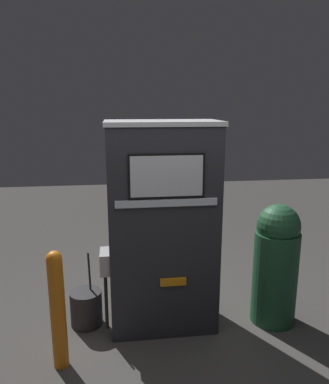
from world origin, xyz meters
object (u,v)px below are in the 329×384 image
at_px(squeegee_bucket, 86,308).
at_px(trash_bin, 276,263).
at_px(safety_bollard, 58,308).
at_px(gas_pump, 162,228).

bearing_deg(squeegee_bucket, trash_bin, -5.25).
bearing_deg(squeegee_bucket, safety_bollard, -106.11).
distance_m(gas_pump, trash_bin, 1.18).
height_order(safety_bollard, squeegee_bucket, safety_bollard).
bearing_deg(squeegee_bucket, gas_pump, -5.55).
bearing_deg(trash_bin, gas_pump, 174.96).
distance_m(safety_bollard, trash_bin, 2.08).
relative_size(safety_bollard, trash_bin, 0.84).
height_order(trash_bin, squeegee_bucket, trash_bin).
distance_m(gas_pump, squeegee_bucket, 1.12).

